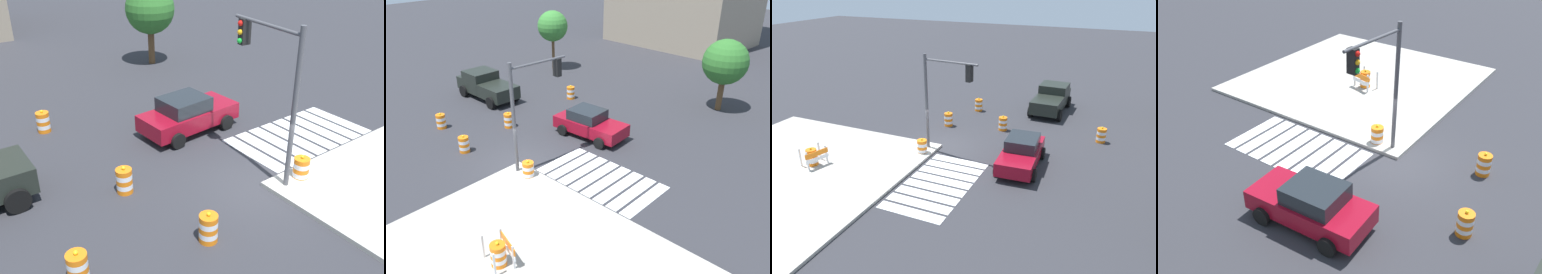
% 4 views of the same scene
% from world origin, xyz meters
% --- Properties ---
extents(ground_plane, '(120.00, 120.00, 0.00)m').
position_xyz_m(ground_plane, '(0.00, 0.00, 0.00)').
color(ground_plane, '#2D2D33').
extents(crosswalk_stripes, '(5.85, 3.20, 0.02)m').
position_xyz_m(crosswalk_stripes, '(4.00, 1.80, 0.01)').
color(crosswalk_stripes, silver).
rests_on(crosswalk_stripes, ground).
extents(sports_car, '(4.40, 2.34, 1.63)m').
position_xyz_m(sports_car, '(0.47, 5.00, 0.81)').
color(sports_car, maroon).
rests_on(sports_car, ground).
extents(pickup_truck, '(5.20, 2.45, 1.92)m').
position_xyz_m(pickup_truck, '(-9.27, 4.64, 0.97)').
color(pickup_truck, black).
rests_on(pickup_truck, ground).
extents(traffic_barrel_near_corner, '(0.56, 0.56, 1.02)m').
position_xyz_m(traffic_barrel_near_corner, '(-4.57, 8.67, 0.45)').
color(traffic_barrel_near_corner, orange).
rests_on(traffic_barrel_near_corner, ground).
extents(traffic_barrel_crosswalk_end, '(0.56, 0.56, 1.02)m').
position_xyz_m(traffic_barrel_crosswalk_end, '(-6.95, -0.39, 0.45)').
color(traffic_barrel_crosswalk_end, orange).
rests_on(traffic_barrel_crosswalk_end, ground).
extents(traffic_barrel_median_near, '(0.56, 0.56, 1.02)m').
position_xyz_m(traffic_barrel_median_near, '(-4.00, 2.51, 0.45)').
color(traffic_barrel_median_near, orange).
rests_on(traffic_barrel_median_near, ground).
extents(traffic_barrel_median_far, '(0.56, 0.56, 1.02)m').
position_xyz_m(traffic_barrel_median_far, '(1.39, -0.56, 0.45)').
color(traffic_barrel_median_far, orange).
rests_on(traffic_barrel_median_far, ground).
extents(traffic_barrel_far_curb, '(0.56, 0.56, 1.02)m').
position_xyz_m(traffic_barrel_far_curb, '(-3.26, -1.15, 0.45)').
color(traffic_barrel_far_curb, orange).
rests_on(traffic_barrel_far_curb, ground).
extents(traffic_barrel_on_sidewalk, '(0.56, 0.56, 1.02)m').
position_xyz_m(traffic_barrel_on_sidewalk, '(5.11, -5.16, 0.60)').
color(traffic_barrel_on_sidewalk, orange).
rests_on(traffic_barrel_on_sidewalk, sidewalk_corner).
extents(construction_barricade, '(1.39, 1.07, 1.00)m').
position_xyz_m(construction_barricade, '(5.09, -4.92, 0.72)').
color(construction_barricade, silver).
rests_on(construction_barricade, sidewalk_corner).
extents(traffic_light_pole, '(0.50, 3.28, 5.50)m').
position_xyz_m(traffic_light_pole, '(0.68, 0.54, 3.91)').
color(traffic_light_pole, '#4C4C51').
rests_on(traffic_light_pole, sidewalk_corner).
extents(street_tree_streetside_near, '(2.59, 2.59, 5.06)m').
position_xyz_m(street_tree_streetside_near, '(-10.85, 13.05, 3.74)').
color(street_tree_streetside_near, brown).
rests_on(street_tree_streetside_near, ground).
extents(street_tree_streetside_mid, '(2.94, 2.94, 4.80)m').
position_xyz_m(street_tree_streetside_mid, '(4.27, 14.00, 3.30)').
color(street_tree_streetside_mid, brown).
rests_on(street_tree_streetside_mid, ground).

